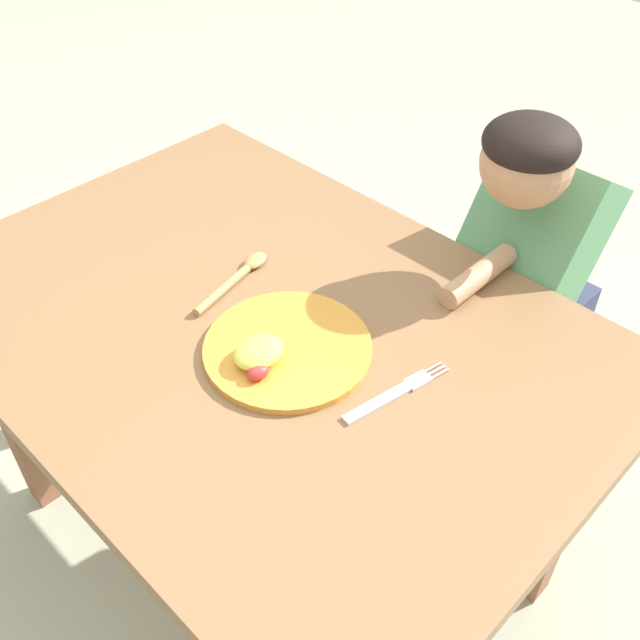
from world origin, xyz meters
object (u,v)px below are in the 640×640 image
plate (282,349)px  spoon (238,276)px  fork (393,395)px  person (520,305)px

plate → spoon: 0.21m
fork → spoon: size_ratio=0.99×
plate → spoon: bearing=159.2°
plate → fork: 0.19m
person → fork: bearing=97.4°
plate → person: person is taller
spoon → fork: bearing=-105.3°
fork → person: 0.54m
plate → person: (0.12, 0.56, -0.18)m
plate → fork: size_ratio=1.39×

